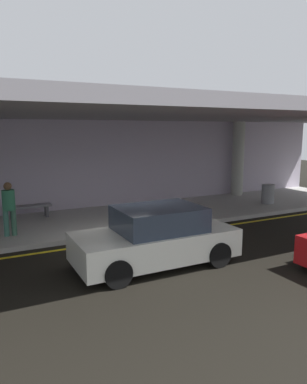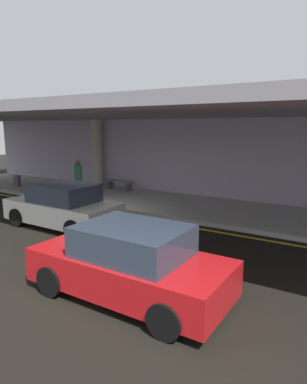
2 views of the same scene
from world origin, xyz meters
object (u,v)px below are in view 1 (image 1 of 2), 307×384
at_px(bench_metal, 29,209).
at_px(traveler_with_luggage, 9,205).
at_px(trash_bin_steel, 268,194).
at_px(support_column_left_mid, 238,159).
at_px(car_white, 156,238).

bearing_deg(bench_metal, traveler_with_luggage, -112.27).
bearing_deg(trash_bin_steel, bench_metal, 168.90).
bearing_deg(support_column_left_mid, traveler_with_luggage, -167.09).
bearing_deg(car_white, trash_bin_steel, -151.64).
bearing_deg(car_white, support_column_left_mid, -140.32).
distance_m(support_column_left_mid, trash_bin_steel, 2.75).
bearing_deg(car_white, bench_metal, -68.86).
height_order(support_column_left_mid, traveler_with_luggage, support_column_left_mid).
bearing_deg(car_white, traveler_with_luggage, -50.64).
height_order(car_white, bench_metal, car_white).
height_order(car_white, trash_bin_steel, car_white).
height_order(traveler_with_luggage, trash_bin_steel, traveler_with_luggage).
relative_size(support_column_left_mid, traveler_with_luggage, 2.17).
height_order(car_white, traveler_with_luggage, traveler_with_luggage).
xyz_separation_m(support_column_left_mid, traveler_with_luggage, (-10.99, -2.52, -0.86)).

